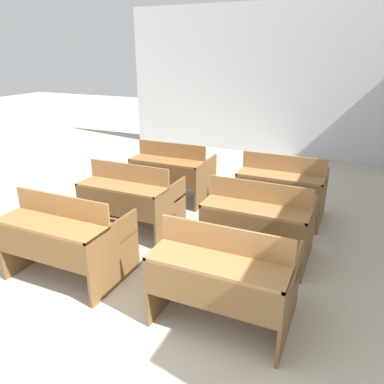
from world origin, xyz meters
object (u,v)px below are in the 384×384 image
Objects in this scene: bench_third_right at (282,186)px; bench_second_left at (131,197)px; bench_front_left at (66,235)px; bench_front_right at (224,273)px; bench_second_right at (258,219)px; bench_third_left at (172,170)px.

bench_second_left is at bearing -144.37° from bench_third_right.
bench_front_left is 1.00× the size of bench_front_right.
bench_front_left is 1.17m from bench_second_left.
bench_second_right is 1.00× the size of bench_third_left.
bench_second_right is at bearing 35.02° from bench_front_left.
bench_front_left is 1.00× the size of bench_third_right.
bench_second_right is at bearing -35.68° from bench_third_left.
bench_front_right is 2.04m from bench_second_left.
bench_second_right is (-0.02, 1.17, 0.00)m from bench_front_right.
bench_second_left and bench_third_left have the same top height.
bench_second_left is 1.22m from bench_third_left.
bench_front_right and bench_third_left have the same top height.
bench_front_left is 1.00× the size of bench_third_left.
bench_second_right is 1.00× the size of bench_third_right.
bench_third_right is (0.02, 1.19, 0.00)m from bench_second_right.
bench_third_right is (-0.00, 2.36, 0.00)m from bench_front_right.
bench_front_left is 1.69m from bench_front_right.
bench_front_left and bench_second_left have the same top height.
bench_second_left is 1.00× the size of bench_third_left.
bench_second_right is 2.07m from bench_third_left.
bench_front_right is at bearing -89.96° from bench_third_right.
bench_front_right and bench_third_right have the same top height.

